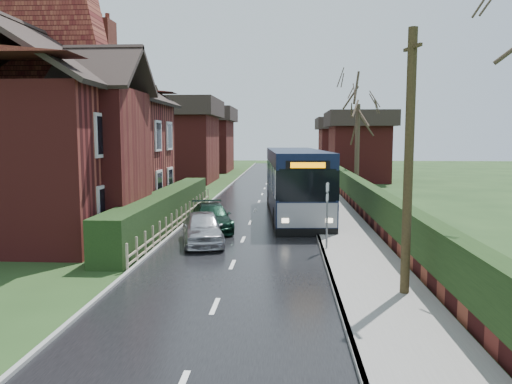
# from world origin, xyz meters

# --- Properties ---
(ground) EXTENTS (140.00, 140.00, 0.00)m
(ground) POSITION_xyz_m (0.00, 0.00, 0.00)
(ground) COLOR #304F22
(ground) RESTS_ON ground
(road) EXTENTS (6.00, 100.00, 0.02)m
(road) POSITION_xyz_m (0.00, 10.00, 0.01)
(road) COLOR black
(road) RESTS_ON ground
(pavement) EXTENTS (2.50, 100.00, 0.14)m
(pavement) POSITION_xyz_m (4.25, 10.00, 0.07)
(pavement) COLOR slate
(pavement) RESTS_ON ground
(kerb_right) EXTENTS (0.12, 100.00, 0.14)m
(kerb_right) POSITION_xyz_m (3.05, 10.00, 0.07)
(kerb_right) COLOR gray
(kerb_right) RESTS_ON ground
(kerb_left) EXTENTS (0.12, 100.00, 0.10)m
(kerb_left) POSITION_xyz_m (-3.05, 10.00, 0.05)
(kerb_left) COLOR gray
(kerb_left) RESTS_ON ground
(front_hedge) EXTENTS (1.20, 16.00, 1.60)m
(front_hedge) POSITION_xyz_m (-3.90, 5.00, 0.80)
(front_hedge) COLOR black
(front_hedge) RESTS_ON ground
(picket_fence) EXTENTS (0.10, 16.00, 0.90)m
(picket_fence) POSITION_xyz_m (-3.15, 5.00, 0.45)
(picket_fence) COLOR gray
(picket_fence) RESTS_ON ground
(right_wall_hedge) EXTENTS (0.60, 50.00, 1.80)m
(right_wall_hedge) POSITION_xyz_m (5.80, 10.00, 1.02)
(right_wall_hedge) COLOR maroon
(right_wall_hedge) RESTS_ON ground
(brick_house) EXTENTS (9.30, 14.60, 10.30)m
(brick_house) POSITION_xyz_m (-8.73, 4.78, 4.38)
(brick_house) COLOR maroon
(brick_house) RESTS_ON ground
(bus) EXTENTS (3.41, 11.57, 3.47)m
(bus) POSITION_xyz_m (2.20, 8.24, 1.72)
(bus) COLOR black
(bus) RESTS_ON ground
(car_silver) EXTENTS (2.28, 3.98, 1.27)m
(car_silver) POSITION_xyz_m (-1.50, 1.12, 0.64)
(car_silver) COLOR silver
(car_silver) RESTS_ON ground
(car_green) EXTENTS (2.62, 4.33, 1.17)m
(car_green) POSITION_xyz_m (-1.60, 4.00, 0.59)
(car_green) COLOR black
(car_green) RESTS_ON ground
(car_distant) EXTENTS (2.37, 4.17, 1.30)m
(car_distant) POSITION_xyz_m (2.00, 40.67, 0.65)
(car_distant) COLOR black
(car_distant) RESTS_ON ground
(bus_stop_sign) EXTENTS (0.14, 0.38, 2.54)m
(bus_stop_sign) POSITION_xyz_m (3.20, 0.06, 1.67)
(bus_stop_sign) COLOR slate
(bus_stop_sign) RESTS_ON ground
(telegraph_pole) EXTENTS (0.26, 0.87, 6.82)m
(telegraph_pole) POSITION_xyz_m (4.80, -5.00, 3.45)
(telegraph_pole) COLOR #2E2514
(telegraph_pole) RESTS_ON ground
(tree_right_far) EXTENTS (4.79, 4.79, 9.26)m
(tree_right_far) POSITION_xyz_m (6.84, 18.83, 6.92)
(tree_right_far) COLOR #392D22
(tree_right_far) RESTS_ON ground
(tree_house_side) EXTENTS (4.66, 4.66, 10.60)m
(tree_house_side) POSITION_xyz_m (-8.45, 14.96, 7.92)
(tree_house_side) COLOR #362B20
(tree_house_side) RESTS_ON ground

